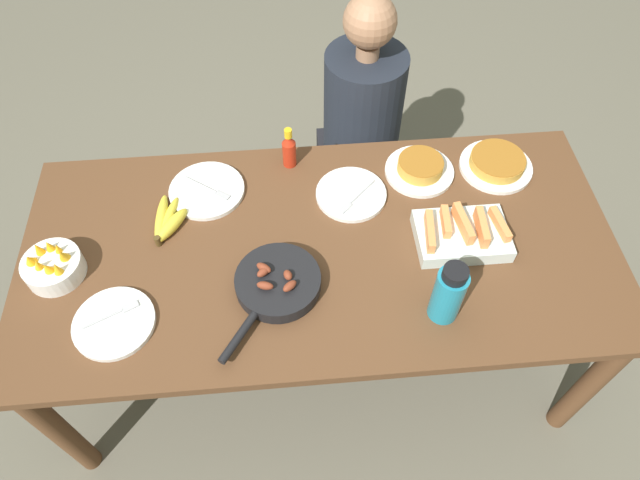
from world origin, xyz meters
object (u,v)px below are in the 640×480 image
object	(u,v)px
melon_tray	(462,234)
frittata_plate_center	(420,168)
water_bottle	(448,293)
empty_plate_far_right	(351,194)
hot_sauce_bottle	(289,149)
fruit_bowl_mango	(53,266)
empty_plate_near_front	(114,323)
person_figure	(361,142)
empty_plate_far_left	(207,190)
skillet	(277,284)
banana_bunch	(167,222)
frittata_plate_side	(497,163)

from	to	relation	value
melon_tray	frittata_plate_center	size ratio (longest dim) A/B	1.20
melon_tray	water_bottle	bearing A→B (deg)	-114.07
empty_plate_far_right	hot_sauce_bottle	world-z (taller)	hot_sauce_bottle
fruit_bowl_mango	empty_plate_near_front	bearing A→B (deg)	-44.52
fruit_bowl_mango	person_figure	bearing A→B (deg)	35.58
empty_plate_far_left	person_figure	bearing A→B (deg)	37.33
melon_tray	skillet	bearing A→B (deg)	-167.54
empty_plate_far_right	fruit_bowl_mango	world-z (taller)	fruit_bowl_mango
empty_plate_near_front	empty_plate_far_right	bearing A→B (deg)	29.96
frittata_plate_center	fruit_bowl_mango	xyz separation A→B (m)	(-1.17, -0.31, 0.02)
fruit_bowl_mango	water_bottle	distance (m)	1.16
hot_sauce_bottle	banana_bunch	bearing A→B (deg)	-149.60
water_bottle	hot_sauce_bottle	bearing A→B (deg)	122.87
fruit_bowl_mango	person_figure	xyz separation A→B (m)	(1.04, 0.74, -0.30)
frittata_plate_center	fruit_bowl_mango	size ratio (longest dim) A/B	1.35
frittata_plate_center	person_figure	xyz separation A→B (m)	(-0.13, 0.43, -0.28)
skillet	empty_plate_near_front	xyz separation A→B (m)	(-0.47, -0.08, -0.02)
banana_bunch	empty_plate_far_left	size ratio (longest dim) A/B	0.82
melon_tray	person_figure	xyz separation A→B (m)	(-0.21, 0.73, -0.29)
fruit_bowl_mango	water_bottle	xyz separation A→B (m)	(1.14, -0.23, 0.06)
frittata_plate_center	empty_plate_far_right	distance (m)	0.26
person_figure	skillet	bearing A→B (deg)	-113.68
empty_plate_far_right	empty_plate_near_front	bearing A→B (deg)	-150.04
empty_plate_far_left	fruit_bowl_mango	bearing A→B (deg)	-146.91
banana_bunch	skillet	bearing A→B (deg)	-38.16
melon_tray	water_bottle	size ratio (longest dim) A/B	1.30
empty_plate_far_left	empty_plate_far_right	size ratio (longest dim) A/B	1.07
skillet	empty_plate_near_front	world-z (taller)	skillet
banana_bunch	person_figure	world-z (taller)	person_figure
banana_bunch	empty_plate_far_left	xyz separation A→B (m)	(0.12, 0.13, -0.01)
person_figure	frittata_plate_center	bearing A→B (deg)	-72.73
skillet	frittata_plate_center	distance (m)	0.67
hot_sauce_bottle	person_figure	distance (m)	0.57
frittata_plate_side	fruit_bowl_mango	bearing A→B (deg)	-167.78
banana_bunch	skillet	world-z (taller)	skillet
empty_plate_far_left	hot_sauce_bottle	xyz separation A→B (m)	(0.29, 0.11, 0.06)
melon_tray	empty_plate_far_left	xyz separation A→B (m)	(-0.80, 0.27, -0.02)
banana_bunch	fruit_bowl_mango	size ratio (longest dim) A/B	1.18
skillet	fruit_bowl_mango	xyz separation A→B (m)	(-0.66, 0.11, 0.01)
empty_plate_far_left	skillet	bearing A→B (deg)	-61.29
skillet	frittata_plate_center	xyz separation A→B (m)	(0.51, 0.43, -0.00)
fruit_bowl_mango	empty_plate_far_right	bearing A→B (deg)	13.94
melon_tray	frittata_plate_side	bearing A→B (deg)	56.63
banana_bunch	hot_sauce_bottle	distance (m)	0.48
banana_bunch	empty_plate_near_front	xyz separation A→B (m)	(-0.13, -0.35, -0.01)
empty_plate_far_right	hot_sauce_bottle	size ratio (longest dim) A/B	1.48
skillet	hot_sauce_bottle	distance (m)	0.52
skillet	empty_plate_far_right	size ratio (longest dim) A/B	1.60
frittata_plate_side	melon_tray	bearing A→B (deg)	-123.37
empty_plate_far_left	water_bottle	bearing A→B (deg)	-37.01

